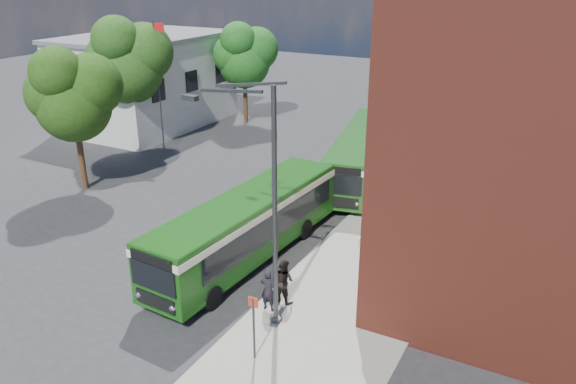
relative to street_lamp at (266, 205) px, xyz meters
The scene contains 14 objects.
ground 7.10m from the street_lamp, 157.54° to the left, with size 120.00×120.00×0.00m, color #2A2A2D.
pavement 11.27m from the street_lamp, 77.80° to the left, with size 6.00×48.00×0.15m, color gray.
kerb_line 11.12m from the street_lamp, 95.07° to the left, with size 0.12×48.00×0.01m, color beige.
white_building 30.38m from the street_lamp, 138.79° to the left, with size 9.40×13.40×7.30m.
flagpole 22.89m from the street_lamp, 139.05° to the left, with size 0.95×0.10×9.00m.
street_lamp is the anchor object (origin of this frame).
bus_stop_sign 4.02m from the street_lamp, 70.87° to the right, with size 0.35×0.08×2.52m.
bus_front 5.82m from the street_lamp, 129.80° to the left, with size 3.36×12.08×3.02m.
bus_rear 16.33m from the street_lamp, 98.53° to the left, with size 4.93×12.75×3.02m.
pedestrian_a 3.80m from the street_lamp, 115.36° to the left, with size 0.64×0.42×1.75m, color black.
pedestrian_b 3.94m from the street_lamp, 90.45° to the left, with size 0.89×0.70×1.84m, color black.
tree_left 17.72m from the street_lamp, 158.06° to the left, with size 5.02×4.78×8.48m.
tree_mid 24.00m from the street_lamp, 143.46° to the left, with size 5.59×5.31×9.43m.
tree_right 28.88m from the street_lamp, 123.45° to the left, with size 4.95×4.71×8.36m.
Camera 1 is at (13.87, -17.39, 12.55)m, focal length 35.00 mm.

